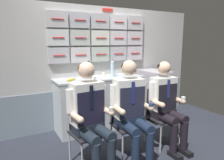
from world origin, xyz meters
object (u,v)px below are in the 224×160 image
object	(u,v)px
folding_chair_center	(126,117)
crew_member_center	(131,106)
folding_chair_right	(159,110)
water_bottle_clear	(89,70)
snack_banana	(71,80)
crew_member_right	(167,101)
espresso_cup_small	(104,74)
service_trolley	(154,94)
crew_member_left	(90,111)
folding_chair_left	(85,124)

from	to	relation	value
folding_chair_center	crew_member_center	xyz separation A→B (m)	(-0.01, -0.16, 0.21)
folding_chair_center	folding_chair_right	xyz separation A→B (m)	(0.60, 0.02, 0.00)
water_bottle_clear	snack_banana	distance (m)	0.35
crew_member_center	snack_banana	distance (m)	1.15
crew_member_center	crew_member_right	size ratio (longest dim) A/B	1.04
folding_chair_right	crew_member_right	size ratio (longest dim) A/B	0.66
crew_member_center	espresso_cup_small	world-z (taller)	crew_member_center
folding_chair_right	crew_member_right	distance (m)	0.24
folding_chair_center	folding_chair_right	distance (m)	0.60
water_bottle_clear	folding_chair_right	bearing A→B (deg)	-49.38
service_trolley	crew_member_left	distance (m)	1.99
folding_chair_center	folding_chair_right	world-z (taller)	same
service_trolley	water_bottle_clear	bearing A→B (deg)	176.28
crew_member_left	folding_chair_right	distance (m)	1.20
folding_chair_right	folding_chair_center	bearing A→B (deg)	-178.42
service_trolley	folding_chair_right	xyz separation A→B (m)	(-0.58, -0.80, -0.01)
water_bottle_clear	espresso_cup_small	distance (m)	0.43
crew_member_center	espresso_cup_small	bearing A→B (deg)	79.87
service_trolley	folding_chair_left	world-z (taller)	service_trolley
folding_chair_right	water_bottle_clear	bearing A→B (deg)	130.62
water_bottle_clear	espresso_cup_small	bearing A→B (deg)	27.22
folding_chair_left	folding_chair_right	world-z (taller)	same
crew_member_right	water_bottle_clear	size ratio (longest dim) A/B	4.15
crew_member_left	crew_member_center	bearing A→B (deg)	-4.75
folding_chair_center	espresso_cup_small	size ratio (longest dim) A/B	13.09
folding_chair_right	water_bottle_clear	xyz separation A→B (m)	(-0.76, 0.89, 0.55)
crew_member_center	crew_member_right	distance (m)	0.61
espresso_cup_small	snack_banana	distance (m)	0.73
folding_chair_left	crew_member_right	bearing A→B (deg)	-9.07
folding_chair_right	snack_banana	bearing A→B (deg)	142.06
espresso_cup_small	crew_member_right	bearing A→B (deg)	-72.58
crew_member_left	folding_chair_right	xyz separation A→B (m)	(1.17, 0.13, -0.21)
crew_member_right	water_bottle_clear	xyz separation A→B (m)	(-0.76, 1.05, 0.37)
espresso_cup_small	snack_banana	size ratio (longest dim) A/B	0.37
folding_chair_center	folding_chair_right	bearing A→B (deg)	1.58
crew_member_left	crew_member_center	xyz separation A→B (m)	(0.55, -0.05, -0.00)
folding_chair_right	snack_banana	xyz separation A→B (m)	(-1.09, 0.85, 0.43)
service_trolley	espresso_cup_small	bearing A→B (deg)	164.04
crew_member_left	crew_member_right	world-z (taller)	crew_member_left
service_trolley	folding_chair_left	bearing A→B (deg)	-156.29
service_trolley	crew_member_right	bearing A→B (deg)	-121.17
folding_chair_left	folding_chair_center	size ratio (longest dim) A/B	1.00
crew_member_center	espresso_cup_small	xyz separation A→B (m)	(0.22, 1.25, 0.23)
crew_member_right	water_bottle_clear	distance (m)	1.35
snack_banana	folding_chair_left	bearing A→B (deg)	-96.67
folding_chair_right	espresso_cup_small	xyz separation A→B (m)	(-0.39, 1.08, 0.44)
snack_banana	water_bottle_clear	bearing A→B (deg)	7.27
crew_member_left	snack_banana	distance (m)	1.00
crew_member_left	water_bottle_clear	xyz separation A→B (m)	(0.41, 1.02, 0.34)
snack_banana	crew_member_right	bearing A→B (deg)	-42.91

